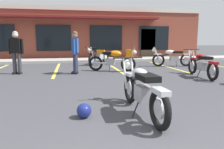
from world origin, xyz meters
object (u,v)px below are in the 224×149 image
object	(u,v)px
motorcycle_black_cruiser	(114,59)
motorcycle_orange_scrambler	(202,64)
motorcycle_foreground_classic	(142,89)
motorcycle_silver_naked	(172,57)
person_in_black_shirt	(16,50)
person_in_shorts_foreground	(75,50)
motorcycle_green_cafe_racer	(99,56)
helmet_on_pavement	(84,111)

from	to	relation	value
motorcycle_black_cruiser	motorcycle_orange_scrambler	distance (m)	3.45
motorcycle_foreground_classic	motorcycle_black_cruiser	world-z (taller)	same
motorcycle_silver_naked	person_in_black_shirt	size ratio (longest dim) A/B	1.26
motorcycle_silver_naked	person_in_black_shirt	bearing A→B (deg)	-171.31
person_in_black_shirt	person_in_shorts_foreground	size ratio (longest dim) A/B	1.00
motorcycle_green_cafe_racer	motorcycle_black_cruiser	bearing A→B (deg)	-84.28
helmet_on_pavement	motorcycle_orange_scrambler	bearing A→B (deg)	36.74
helmet_on_pavement	motorcycle_silver_naked	bearing A→B (deg)	52.94
person_in_black_shirt	motorcycle_black_cruiser	bearing A→B (deg)	-0.64
motorcycle_black_cruiser	person_in_black_shirt	distance (m)	3.93
person_in_shorts_foreground	motorcycle_silver_naked	bearing A→B (deg)	16.97
motorcycle_green_cafe_racer	motorcycle_orange_scrambler	size ratio (longest dim) A/B	0.84
motorcycle_black_cruiser	motorcycle_orange_scrambler	world-z (taller)	same
motorcycle_silver_naked	helmet_on_pavement	bearing A→B (deg)	-127.06
motorcycle_silver_naked	motorcycle_black_cruiser	bearing A→B (deg)	-160.63
motorcycle_foreground_classic	motorcycle_black_cruiser	distance (m)	5.31
motorcycle_black_cruiser	motorcycle_silver_naked	world-z (taller)	same
motorcycle_foreground_classic	motorcycle_green_cafe_racer	world-z (taller)	same
motorcycle_black_cruiser	person_in_black_shirt	size ratio (longest dim) A/B	1.18
motorcycle_green_cafe_racer	helmet_on_pavement	distance (m)	8.27
person_in_black_shirt	motorcycle_foreground_classic	bearing A→B (deg)	-57.95
motorcycle_foreground_classic	motorcycle_silver_naked	xyz separation A→B (m)	(3.80, 6.41, 0.00)
motorcycle_green_cafe_racer	person_in_black_shirt	bearing A→B (deg)	-142.23
motorcycle_silver_naked	person_in_shorts_foreground	size ratio (longest dim) A/B	1.26
motorcycle_black_cruiser	person_in_black_shirt	bearing A→B (deg)	179.36
motorcycle_foreground_classic	motorcycle_black_cruiser	xyz separation A→B (m)	(0.58, 5.28, 0.07)
helmet_on_pavement	person_in_black_shirt	bearing A→B (deg)	113.07
helmet_on_pavement	person_in_shorts_foreground	bearing A→B (deg)	90.14
person_in_black_shirt	motorcycle_green_cafe_racer	bearing A→B (deg)	37.77
person_in_shorts_foreground	helmet_on_pavement	world-z (taller)	person_in_shorts_foreground
motorcycle_silver_naked	helmet_on_pavement	distance (m)	8.07
motorcycle_black_cruiser	helmet_on_pavement	size ratio (longest dim) A/B	7.60
motorcycle_silver_naked	person_in_shorts_foreground	distance (m)	5.12
motorcycle_black_cruiser	motorcycle_green_cafe_racer	world-z (taller)	same
motorcycle_foreground_classic	person_in_shorts_foreground	world-z (taller)	person_in_shorts_foreground
motorcycle_foreground_classic	motorcycle_silver_naked	size ratio (longest dim) A/B	1.00
motorcycle_orange_scrambler	motorcycle_silver_naked	bearing A→B (deg)	82.72
motorcycle_silver_naked	motorcycle_green_cafe_racer	xyz separation A→B (m)	(-3.51, 1.72, 0.00)
motorcycle_black_cruiser	person_in_shorts_foreground	distance (m)	1.73
motorcycle_orange_scrambler	person_in_black_shirt	distance (m)	7.05
motorcycle_black_cruiser	motorcycle_green_cafe_racer	distance (m)	2.87
motorcycle_orange_scrambler	person_in_black_shirt	bearing A→B (deg)	163.37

